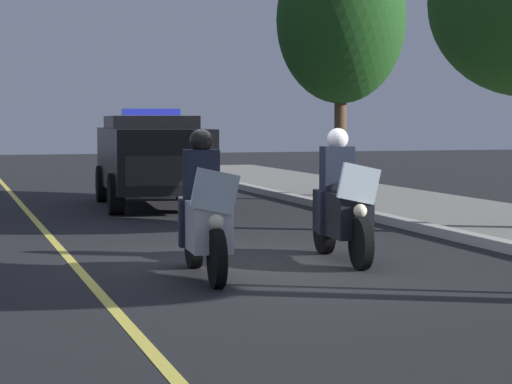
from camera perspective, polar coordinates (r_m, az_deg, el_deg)
ground_plane at (r=12.56m, az=0.32°, el=-4.17°), size 80.00×80.00×0.00m
curb_strip at (r=14.06m, az=14.40°, el=-3.10°), size 48.00×0.24×0.15m
lane_stripe_center at (r=12.07m, az=-10.07°, el=-4.56°), size 48.00×0.12×0.01m
police_motorcycle_lead_left at (r=11.47m, az=-3.00°, el=-1.46°), size 2.14×0.62×1.72m
police_motorcycle_lead_right at (r=12.78m, az=4.96°, el=-0.89°), size 2.14×0.62×1.72m
police_suv at (r=20.73m, az=-6.03°, el=2.09°), size 5.03×2.36×2.05m
tree_far_back at (r=22.55m, az=4.92°, el=9.86°), size 2.90×2.90×5.85m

